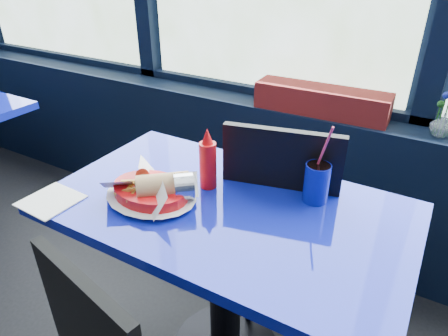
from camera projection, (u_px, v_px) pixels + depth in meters
window_sill at (256, 166)px, 2.29m from camera, size 5.00×0.26×0.80m
near_table at (225, 247)px, 1.41m from camera, size 1.20×0.70×0.75m
chair_near_back at (295, 215)px, 1.60m from camera, size 0.52×0.53×0.97m
planter_box at (321, 100)px, 1.89m from camera, size 0.63×0.17×0.13m
flower_vase at (443, 122)px, 1.65m from camera, size 0.11×0.12×0.21m
food_basket at (152, 190)px, 1.33m from camera, size 0.34×0.34×0.11m
ketchup_bottle at (208, 162)px, 1.38m from camera, size 0.06×0.06×0.22m
soda_cup at (317, 182)px, 1.31m from camera, size 0.08×0.08×0.28m
napkin at (51, 201)px, 1.34m from camera, size 0.18×0.18×0.00m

